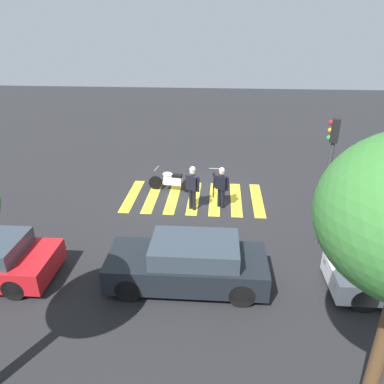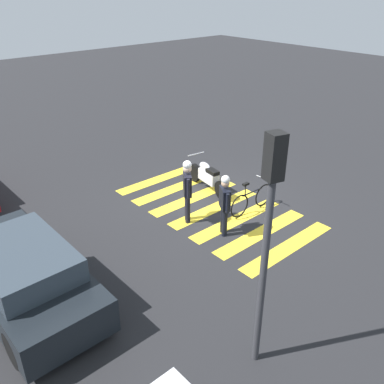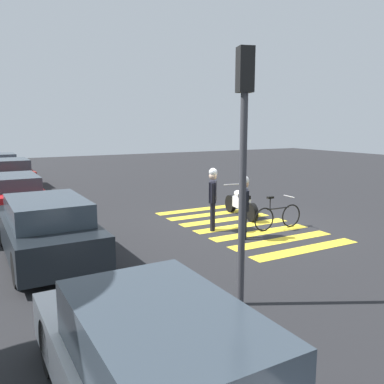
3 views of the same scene
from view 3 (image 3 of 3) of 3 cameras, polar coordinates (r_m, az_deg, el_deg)
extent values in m
plane|color=#232326|center=(12.48, 7.11, -4.76)|extent=(60.00, 60.00, 0.00)
cylinder|color=black|center=(14.30, 5.48, -1.65)|extent=(0.62, 0.22, 0.60)
cylinder|color=black|center=(12.97, 8.48, -2.87)|extent=(0.62, 0.22, 0.60)
cube|color=silver|center=(13.55, 7.02, -1.53)|extent=(0.83, 0.39, 0.36)
ellipsoid|color=silver|center=(13.70, 6.60, -0.25)|extent=(0.51, 0.31, 0.24)
cube|color=black|center=(13.33, 7.44, -0.67)|extent=(0.47, 0.30, 0.12)
cylinder|color=#A5A5AD|center=(14.11, 5.67, 1.08)|extent=(0.12, 0.62, 0.04)
torus|color=black|center=(12.53, 13.87, -3.27)|extent=(0.05, 0.70, 0.70)
torus|color=black|center=(11.87, 10.18, -3.85)|extent=(0.05, 0.70, 0.70)
cylinder|color=black|center=(12.13, 12.12, -2.27)|extent=(0.05, 0.80, 0.04)
cylinder|color=black|center=(11.91, 11.02, -1.62)|extent=(0.03, 0.03, 0.34)
cube|color=black|center=(11.87, 11.05, -0.77)|extent=(0.10, 0.20, 0.06)
cylinder|color=#99999E|center=(12.34, 13.62, -0.61)|extent=(0.46, 0.03, 0.03)
cylinder|color=black|center=(11.86, 2.97, -3.34)|extent=(0.14, 0.14, 0.85)
cylinder|color=black|center=(11.69, 2.92, -3.53)|extent=(0.14, 0.14, 0.85)
cube|color=black|center=(11.63, 2.98, 0.06)|extent=(0.52, 0.45, 0.60)
sphere|color=beige|center=(11.57, 3.00, 2.30)|extent=(0.23, 0.23, 0.23)
cylinder|color=black|center=(11.93, 3.06, 0.30)|extent=(0.09, 0.09, 0.57)
cylinder|color=black|center=(11.34, 2.89, -0.19)|extent=(0.09, 0.09, 0.57)
sphere|color=white|center=(11.55, 3.00, 2.82)|extent=(0.24, 0.24, 0.24)
cylinder|color=black|center=(11.11, 7.33, -4.44)|extent=(0.14, 0.14, 0.80)
cylinder|color=black|center=(10.94, 7.41, -4.67)|extent=(0.14, 0.14, 0.80)
cube|color=black|center=(10.88, 7.45, -1.08)|extent=(0.50, 0.41, 0.56)
sphere|color=tan|center=(10.81, 7.50, 1.16)|extent=(0.22, 0.22, 0.22)
cylinder|color=black|center=(11.16, 7.32, -0.81)|extent=(0.09, 0.09, 0.54)
cylinder|color=black|center=(10.61, 7.58, -1.36)|extent=(0.09, 0.09, 0.54)
sphere|color=white|center=(10.80, 7.51, 1.67)|extent=(0.23, 0.23, 0.23)
cube|color=yellow|center=(10.51, 15.88, -7.80)|extent=(0.45, 3.27, 0.01)
cube|color=yellow|center=(11.13, 12.60, -6.68)|extent=(0.45, 3.27, 0.01)
cube|color=yellow|center=(11.79, 9.70, -5.66)|extent=(0.45, 3.27, 0.01)
cube|color=yellow|center=(12.48, 7.11, -4.74)|extent=(0.45, 3.27, 0.01)
cube|color=yellow|center=(13.20, 4.81, -3.91)|extent=(0.45, 3.27, 0.01)
cube|color=yellow|center=(13.93, 2.75, -3.17)|extent=(0.45, 3.27, 0.01)
cube|color=yellow|center=(14.69, 0.90, -2.49)|extent=(0.45, 3.27, 0.01)
cylinder|color=black|center=(5.64, -19.18, -19.95)|extent=(0.70, 0.23, 0.70)
cylinder|color=black|center=(6.00, -4.89, -17.49)|extent=(0.70, 0.23, 0.70)
cube|color=silver|center=(4.50, -5.32, -25.48)|extent=(4.41, 1.70, 0.60)
cube|color=#333D47|center=(4.01, -4.09, -20.06)|extent=(2.39, 1.48, 0.60)
cube|color=#F2EDCC|center=(6.14, -18.69, -14.89)|extent=(0.08, 0.20, 0.12)
cube|color=#F2EDCC|center=(6.40, -9.06, -13.49)|extent=(0.08, 0.20, 0.12)
cylinder|color=black|center=(11.37, -25.07, -5.20)|extent=(0.71, 0.23, 0.71)
cylinder|color=black|center=(11.58, -17.26, -4.46)|extent=(0.71, 0.23, 0.71)
cylinder|color=black|center=(8.48, -23.35, -9.97)|extent=(0.71, 0.23, 0.71)
cylinder|color=black|center=(8.76, -12.92, -8.79)|extent=(0.71, 0.23, 0.71)
cube|color=black|center=(9.95, -19.88, -5.65)|extent=(4.46, 1.84, 0.73)
cube|color=#333D47|center=(9.60, -19.86, -2.39)|extent=(2.41, 1.61, 0.51)
cube|color=#F2EDCC|center=(11.97, -24.43, -2.88)|extent=(0.08, 0.20, 0.12)
cube|color=#F2EDCC|center=(12.12, -19.00, -2.40)|extent=(0.08, 0.20, 0.12)
cylinder|color=black|center=(17.64, -21.89, -0.09)|extent=(0.65, 0.23, 0.65)
cylinder|color=black|center=(14.54, -20.17, -1.93)|extent=(0.65, 0.23, 0.65)
cube|color=red|center=(15.96, -24.10, -0.52)|extent=(4.70, 1.93, 0.66)
cube|color=#333D47|center=(15.65, -24.16, 1.36)|extent=(2.54, 1.68, 0.46)
cube|color=#F2EDCC|center=(18.27, -22.97, 1.05)|extent=(0.08, 0.20, 0.12)
cylinder|color=black|center=(23.74, -22.67, 2.21)|extent=(0.67, 0.23, 0.67)
cylinder|color=black|center=(20.80, -21.65, 1.33)|extent=(0.67, 0.23, 0.67)
cube|color=maroon|center=(22.16, -24.35, 2.13)|extent=(4.42, 1.92, 0.69)
cube|color=#333D47|center=(21.88, -24.40, 3.61)|extent=(2.39, 1.68, 0.50)
cube|color=#F2EDCC|center=(24.34, -23.45, 3.03)|extent=(0.08, 0.20, 0.12)
cylinder|color=black|center=(29.33, -24.09, 3.37)|extent=(0.65, 0.23, 0.65)
cylinder|color=black|center=(26.56, -23.49, 2.84)|extent=(0.65, 0.23, 0.65)
cube|color=#B7BAC1|center=(27.87, -25.38, 3.27)|extent=(4.14, 1.78, 0.56)
cube|color=#333D47|center=(27.62, -25.43, 4.38)|extent=(2.24, 1.55, 0.55)
cube|color=#F2EDCC|center=(29.91, -24.63, 3.86)|extent=(0.08, 0.20, 0.12)
cylinder|color=#38383D|center=(6.71, 7.13, -1.58)|extent=(0.12, 0.12, 3.57)
cube|color=black|center=(6.64, 7.53, 16.82)|extent=(0.30, 0.30, 0.70)
sphere|color=red|center=(6.79, 7.18, 18.62)|extent=(0.16, 0.16, 0.16)
sphere|color=orange|center=(6.76, 7.13, 16.69)|extent=(0.16, 0.16, 0.16)
sphere|color=green|center=(6.74, 7.09, 14.75)|extent=(0.16, 0.16, 0.16)
camera|label=1|loc=(11.77, -71.09, 21.73)|focal=34.18mm
camera|label=2|loc=(3.70, -52.40, 61.55)|focal=38.86mm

